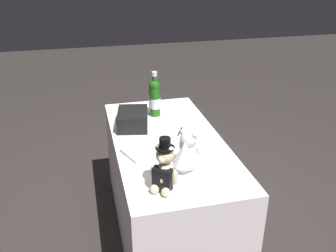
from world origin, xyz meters
TOP-DOWN VIEW (x-y plane):
  - ground_plane at (0.00, 0.00)m, footprint 12.00×12.00m
  - reception_table at (0.00, 0.00)m, footprint 1.43×0.70m
  - teddy_bear_groom at (0.53, -0.15)m, footprint 0.15×0.14m
  - teddy_bear_bride at (0.36, 0.02)m, footprint 0.24×0.23m
  - champagne_bottle at (-0.42, 0.00)m, footprint 0.08×0.08m
  - signing_pen at (-0.10, 0.11)m, footprint 0.12×0.07m
  - gift_case_black at (-0.26, -0.19)m, footprint 0.31×0.25m
  - guestbook at (0.13, -0.17)m, footprint 0.27×0.31m

SIDE VIEW (x-z plane):
  - ground_plane at x=0.00m, z-range 0.00..0.00m
  - reception_table at x=0.00m, z-range 0.00..0.74m
  - signing_pen at x=-0.10m, z-range 0.74..0.75m
  - guestbook at x=0.13m, z-range 0.74..0.76m
  - gift_case_black at x=-0.26m, z-range 0.74..0.85m
  - teddy_bear_bride at x=0.36m, z-range 0.72..0.95m
  - teddy_bear_groom at x=0.53m, z-range 0.70..1.00m
  - champagne_bottle at x=-0.42m, z-range 0.71..1.05m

